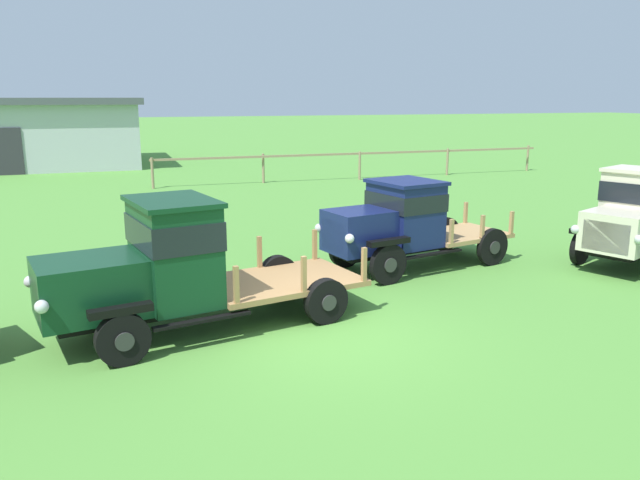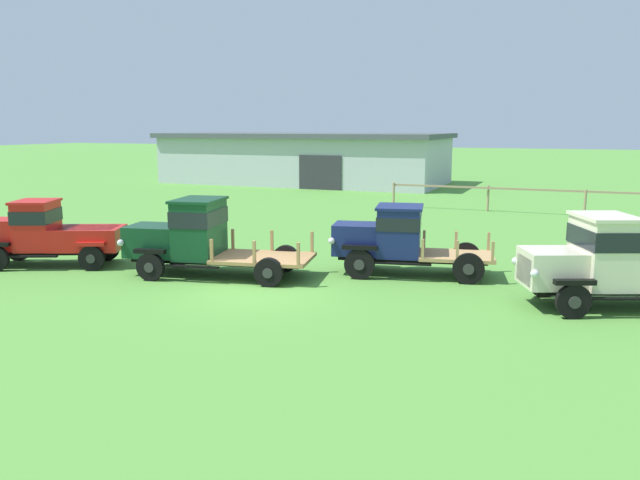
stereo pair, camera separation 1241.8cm
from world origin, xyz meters
TOP-DOWN VIEW (x-y plane):
  - ground_plane at (0.00, 0.00)m, footprint 240.00×240.00m
  - paddock_fence at (8.52, 18.84)m, footprint 20.07×0.66m
  - vintage_truck_second_in_line at (-2.50, 1.00)m, footprint 5.87×2.93m
  - vintage_truck_midrow_center at (2.97, 3.33)m, footprint 5.01×2.61m

SIDE VIEW (x-z plane):
  - ground_plane at x=0.00m, z-range 0.00..0.00m
  - paddock_fence at x=8.52m, z-range 0.35..1.71m
  - vintage_truck_midrow_center at x=2.97m, z-range 0.09..2.17m
  - vintage_truck_second_in_line at x=-2.50m, z-range 0.01..2.32m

